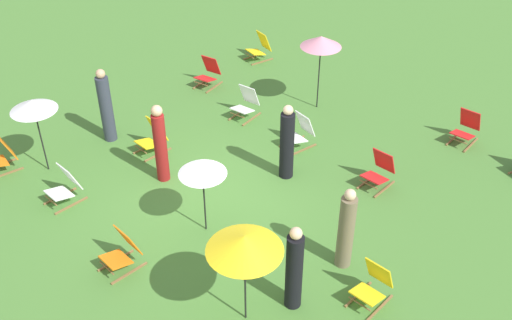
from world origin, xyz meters
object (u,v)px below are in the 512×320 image
at_px(umbrella_0, 321,42).
at_px(person_1, 106,107).
at_px(deckchair_10, 2,155).
at_px(deckchair_8, 260,48).
at_px(umbrella_3, 245,243).
at_px(person_4, 287,144).
at_px(person_2, 346,230).
at_px(umbrella_1, 33,105).
at_px(deckchair_7, 379,171).
at_px(deckchair_12, 246,104).
at_px(deckchair_2, 300,132).
at_px(umbrella_2, 202,167).
at_px(deckchair_4, 373,285).
at_px(deckchair_0, 153,137).
at_px(deckchair_9, 466,128).
at_px(deckchair_1, 208,73).
at_px(deckchair_6, 65,186).
at_px(person_3, 160,144).
at_px(person_0, 294,270).
at_px(deckchair_3, 123,251).

height_order(umbrella_0, person_1, umbrella_0).
bearing_deg(deckchair_10, deckchair_8, 98.36).
distance_m(umbrella_3, person_4, 4.12).
relative_size(umbrella_3, person_2, 1.07).
bearing_deg(umbrella_3, umbrella_1, -176.48).
distance_m(deckchair_7, deckchair_12, 4.03).
xyz_separation_m(deckchair_2, umbrella_2, (0.76, -3.47, 1.13)).
relative_size(deckchair_2, deckchair_8, 1.00).
bearing_deg(umbrella_3, deckchair_4, 56.55).
xyz_separation_m(deckchair_0, umbrella_3, (5.08, -1.76, 1.30)).
xyz_separation_m(umbrella_2, umbrella_3, (2.15, -0.92, 0.17)).
bearing_deg(umbrella_2, deckchair_9, 74.36).
distance_m(deckchair_7, person_2, 2.60).
distance_m(deckchair_9, umbrella_0, 4.00).
distance_m(deckchair_8, person_1, 5.65).
bearing_deg(deckchair_7, deckchair_1, 174.19).
bearing_deg(deckchair_6, deckchair_12, 87.20).
bearing_deg(deckchair_9, deckchair_1, -163.92).
bearing_deg(deckchair_9, umbrella_1, -132.88).
height_order(deckchair_0, deckchair_12, same).
height_order(deckchair_7, umbrella_2, umbrella_2).
bearing_deg(umbrella_1, deckchair_2, 56.21).
xyz_separation_m(deckchair_7, umbrella_3, (0.72, -4.50, 1.30)).
relative_size(deckchair_0, deckchair_10, 1.00).
distance_m(deckchair_0, umbrella_1, 2.68).
relative_size(deckchair_0, deckchair_9, 1.00).
bearing_deg(deckchair_7, deckchair_6, -132.06).
distance_m(deckchair_9, person_4, 4.50).
xyz_separation_m(deckchair_8, umbrella_2, (4.75, -5.97, 1.13)).
bearing_deg(person_3, deckchair_2, 100.50).
height_order(umbrella_1, person_0, umbrella_1).
height_order(deckchair_0, person_3, person_3).
distance_m(deckchair_4, person_0, 1.41).
height_order(deckchair_3, person_0, person_0).
relative_size(deckchair_4, umbrella_2, 0.50).
bearing_deg(deckchair_9, person_1, -140.36).
height_order(deckchair_8, deckchair_12, same).
height_order(deckchair_8, umbrella_3, umbrella_3).
relative_size(deckchair_7, person_2, 0.49).
height_order(deckchair_6, umbrella_2, umbrella_2).
height_order(umbrella_1, person_4, person_4).
relative_size(deckchair_7, umbrella_3, 0.46).
bearing_deg(deckchair_3, person_1, 150.50).
bearing_deg(deckchair_8, umbrella_1, -73.63).
height_order(deckchair_0, deckchair_1, same).
bearing_deg(person_2, deckchair_8, -162.72).
bearing_deg(umbrella_2, umbrella_3, -23.15).
bearing_deg(person_1, person_3, -161.47).
bearing_deg(person_1, deckchair_4, -157.22).
bearing_deg(person_2, deckchair_4, 30.72).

